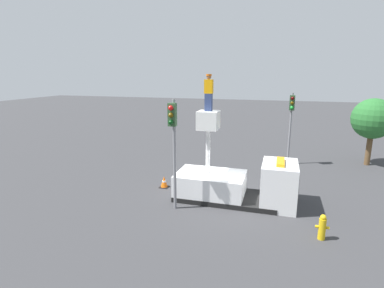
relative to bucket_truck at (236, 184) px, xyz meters
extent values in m
plane|color=#38383A|center=(-0.50, 0.00, -0.88)|extent=(120.00, 120.00, 0.00)
cube|color=black|center=(-0.50, 0.00, -0.76)|extent=(5.05, 2.34, 0.24)
cube|color=white|center=(-1.31, 0.00, -0.23)|extent=(3.43, 2.28, 1.30)
cube|color=white|center=(2.03, 0.00, 0.18)|extent=(1.62, 2.28, 2.11)
cube|color=black|center=(2.85, 0.00, 0.60)|extent=(0.03, 1.94, 0.85)
cube|color=orange|center=(2.03, 0.00, 1.30)|extent=(0.36, 1.37, 0.14)
cylinder|color=silver|center=(-1.47, 0.00, 1.59)|extent=(0.22, 0.22, 2.35)
cube|color=white|center=(-1.47, 0.00, 3.12)|extent=(1.00, 1.00, 0.90)
cube|color=navy|center=(-1.47, 0.00, 3.99)|extent=(0.34, 0.26, 0.84)
cube|color=#F29E0C|center=(-1.47, 0.00, 4.74)|extent=(0.40, 0.26, 0.66)
sphere|color=#9E704C|center=(-1.47, 0.00, 5.18)|extent=(0.23, 0.23, 0.23)
cylinder|color=orange|center=(-1.47, 0.00, 5.27)|extent=(0.26, 0.26, 0.09)
cylinder|color=gray|center=(-2.61, -1.73, 1.69)|extent=(0.14, 0.14, 5.13)
cube|color=#2D512D|center=(-2.61, -1.94, 3.60)|extent=(0.34, 0.28, 1.00)
sphere|color=red|center=(-2.61, -2.12, 3.91)|extent=(0.22, 0.22, 0.22)
sphere|color=#503C07|center=(-2.61, -2.12, 3.60)|extent=(0.22, 0.22, 0.22)
sphere|color=#083710|center=(-2.61, -2.12, 3.29)|extent=(0.22, 0.22, 0.22)
cylinder|color=gray|center=(2.58, 7.27, 1.60)|extent=(0.14, 0.14, 4.96)
cube|color=#2D512D|center=(2.58, 7.06, 3.43)|extent=(0.34, 0.28, 1.00)
sphere|color=#490707|center=(2.58, 6.88, 3.74)|extent=(0.22, 0.22, 0.22)
sphere|color=#503C07|center=(2.58, 6.88, 3.43)|extent=(0.22, 0.22, 0.22)
sphere|color=green|center=(2.58, 6.88, 3.12)|extent=(0.22, 0.22, 0.22)
cylinder|color=gold|center=(3.70, -2.70, -0.46)|extent=(0.27, 0.27, 0.84)
sphere|color=gold|center=(3.70, -2.70, 0.03)|extent=(0.23, 0.23, 0.23)
cylinder|color=gold|center=(3.50, -2.70, -0.37)|extent=(0.12, 0.11, 0.11)
cylinder|color=gold|center=(3.89, -2.70, -0.37)|extent=(0.12, 0.11, 0.11)
cube|color=black|center=(-4.11, 0.62, -0.86)|extent=(0.49, 0.49, 0.03)
cone|color=orange|center=(-4.11, 0.62, -0.56)|extent=(0.41, 0.41, 0.64)
cylinder|color=white|center=(-4.11, 0.62, -0.53)|extent=(0.21, 0.21, 0.09)
cylinder|color=brown|center=(7.90, 8.64, 0.27)|extent=(0.36, 0.36, 2.29)
sphere|color=#286B2D|center=(7.90, 8.64, 2.37)|extent=(2.74, 2.74, 2.74)
camera|label=1|loc=(1.88, -14.06, 5.34)|focal=28.00mm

